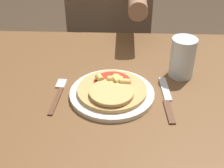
# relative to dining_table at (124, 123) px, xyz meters

# --- Properties ---
(dining_table) EXTENTS (1.16, 0.87, 0.72)m
(dining_table) POSITION_rel_dining_table_xyz_m (0.00, 0.00, 0.00)
(dining_table) COLOR brown
(dining_table) RESTS_ON ground_plane
(plate) EXTENTS (0.25, 0.25, 0.01)m
(plate) POSITION_rel_dining_table_xyz_m (-0.04, 0.00, 0.11)
(plate) COLOR silver
(plate) RESTS_ON dining_table
(pizza) EXTENTS (0.20, 0.20, 0.04)m
(pizza) POSITION_rel_dining_table_xyz_m (-0.04, -0.00, 0.13)
(pizza) COLOR tan
(pizza) RESTS_ON plate
(fork) EXTENTS (0.03, 0.18, 0.00)m
(fork) POSITION_rel_dining_table_xyz_m (-0.20, 0.00, 0.11)
(fork) COLOR brown
(fork) RESTS_ON dining_table
(knife) EXTENTS (0.03, 0.22, 0.00)m
(knife) POSITION_rel_dining_table_xyz_m (0.12, -0.02, 0.11)
(knife) COLOR brown
(knife) RESTS_ON dining_table
(drinking_glass) EXTENTS (0.08, 0.08, 0.13)m
(drinking_glass) POSITION_rel_dining_table_xyz_m (0.18, 0.12, 0.17)
(drinking_glass) COLOR silver
(drinking_glass) RESTS_ON dining_table
(person_diner) EXTENTS (0.39, 0.52, 1.20)m
(person_diner) POSITION_rel_dining_table_xyz_m (-0.07, 0.69, 0.09)
(person_diner) COLOR #2D2D38
(person_diner) RESTS_ON ground_plane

